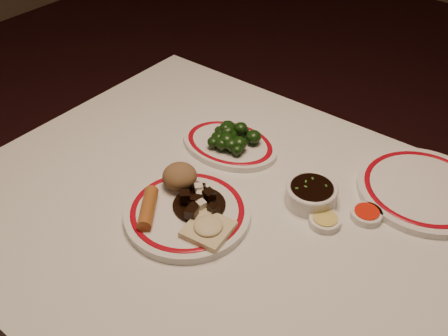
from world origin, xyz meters
TOP-DOWN VIEW (x-y plane):
  - dining_table at (0.00, 0.00)m, footprint 1.20×0.90m
  - main_plate at (-0.09, -0.06)m, footprint 0.34×0.34m
  - rice_mound at (-0.15, -0.02)m, footprint 0.07×0.07m
  - spring_roll at (-0.15, -0.12)m, footprint 0.08×0.10m
  - fried_wonton at (-0.02, -0.08)m, footprint 0.09×0.09m
  - stirfry_heap at (-0.08, -0.04)m, footprint 0.11×0.11m
  - broccoli_plate at (-0.17, 0.17)m, footprint 0.25×0.23m
  - broccoli_pile at (-0.16, 0.17)m, footprint 0.11×0.11m
  - soy_bowl at (0.08, 0.13)m, footprint 0.11×0.11m
  - sweet_sour_dish at (0.20, 0.16)m, footprint 0.06×0.06m
  - mustard_dish at (0.14, 0.09)m, footprint 0.06×0.06m
  - far_plate at (0.26, 0.30)m, footprint 0.36×0.36m

SIDE VIEW (x-z plane):
  - dining_table at x=0.00m, z-range 0.28..1.03m
  - sweet_sour_dish at x=0.20m, z-range 0.75..0.77m
  - mustard_dish at x=0.14m, z-range 0.75..0.77m
  - broccoli_plate at x=-0.17m, z-range 0.75..0.77m
  - far_plate at x=0.26m, z-range 0.75..0.77m
  - main_plate at x=-0.09m, z-range 0.75..0.77m
  - soy_bowl at x=0.08m, z-range 0.75..0.79m
  - fried_wonton at x=-0.02m, z-range 0.77..0.79m
  - stirfry_heap at x=-0.08m, z-range 0.76..0.80m
  - spring_roll at x=-0.15m, z-range 0.77..0.80m
  - broccoli_pile at x=-0.16m, z-range 0.76..0.81m
  - rice_mound at x=-0.15m, z-range 0.77..0.82m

